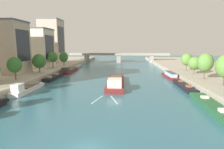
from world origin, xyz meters
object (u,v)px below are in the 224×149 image
(moored_boat_right_upstream, at_px, (170,76))
(tree_right_midway, at_px, (187,59))
(moored_boat_left_near, at_px, (69,71))
(moored_boat_left_end, at_px, (78,67))
(tree_left_midway, at_px, (64,57))
(moored_boat_left_gap_after, at_px, (54,77))
(bridge_far, at_px, (119,56))
(moored_boat_left_midway, at_px, (27,88))
(moored_boat_right_gap_after, at_px, (184,86))
(tree_right_end_of_row, at_px, (195,63))
(tree_right_second, at_px, (205,62))
(moored_boat_right_end, at_px, (211,106))
(tree_left_past_mid, at_px, (53,57))
(tree_left_end_of_row, at_px, (14,65))
(barge_midriver, at_px, (116,82))
(tree_left_far, at_px, (39,61))

(moored_boat_right_upstream, xyz_separation_m, tree_right_midway, (7.79, 6.71, 5.33))
(moored_boat_left_near, distance_m, moored_boat_left_end, 16.16)
(tree_left_midway, xyz_separation_m, tree_right_midway, (54.54, -15.81, 0.29))
(moored_boat_left_gap_after, distance_m, moored_boat_left_near, 15.42)
(moored_boat_left_near, height_order, bridge_far, bridge_far)
(moored_boat_left_midway, relative_size, moored_boat_right_gap_after, 0.93)
(moored_boat_left_gap_after, relative_size, moored_boat_left_end, 1.11)
(tree_left_midway, xyz_separation_m, tree_right_end_of_row, (54.24, -24.57, -0.27))
(tree_right_second, distance_m, tree_right_end_of_row, 9.41)
(moored_boat_left_end, distance_m, moored_boat_right_end, 71.32)
(moored_boat_right_upstream, relative_size, tree_right_midway, 2.17)
(moored_boat_left_end, height_order, bridge_far, bridge_far)
(tree_left_past_mid, relative_size, tree_right_end_of_row, 1.17)
(moored_boat_left_near, xyz_separation_m, tree_right_midway, (48.37, -4.26, 5.48))
(moored_boat_right_gap_after, height_order, bridge_far, bridge_far)
(moored_boat_left_midway, xyz_separation_m, moored_boat_right_gap_after, (41.08, 7.14, -0.25))
(tree_left_end_of_row, bearing_deg, moored_boat_left_gap_after, 61.38)
(moored_boat_right_gap_after, bearing_deg, moored_boat_right_end, -91.50)
(moored_boat_left_near, xyz_separation_m, tree_right_end_of_row, (48.08, -13.03, 4.91))
(barge_midriver, xyz_separation_m, tree_left_end_of_row, (-28.58, -3.74, 5.28))
(moored_boat_right_end, distance_m, tree_left_midway, 71.54)
(moored_boat_right_end, bearing_deg, bridge_far, 102.38)
(moored_boat_right_end, xyz_separation_m, tree_right_midway, (8.22, 38.45, 5.66))
(moored_boat_left_near, relative_size, moored_boat_right_end, 1.04)
(moored_boat_right_end, distance_m, tree_right_end_of_row, 31.14)
(barge_midriver, distance_m, moored_boat_left_midway, 24.04)
(tree_left_end_of_row, bearing_deg, moored_boat_right_end, -18.23)
(moored_boat_left_end, bearing_deg, moored_boat_right_upstream, -33.68)
(moored_boat_right_end, relative_size, moored_boat_right_upstream, 1.11)
(tree_right_end_of_row, bearing_deg, moored_boat_left_gap_after, -177.20)
(moored_boat_left_gap_after, height_order, tree_left_end_of_row, tree_left_end_of_row)
(moored_boat_right_upstream, xyz_separation_m, tree_right_second, (6.85, -11.38, 5.83))
(tree_left_midway, distance_m, tree_right_midway, 56.78)
(moored_boat_left_end, xyz_separation_m, tree_left_past_mid, (-6.80, -16.53, 6.12))
(moored_boat_left_gap_after, distance_m, moored_boat_left_end, 31.56)
(moored_boat_right_gap_after, xyz_separation_m, bridge_far, (-20.47, 74.34, 3.63))
(moored_boat_left_gap_after, bearing_deg, tree_left_far, 158.29)
(moored_boat_left_gap_after, xyz_separation_m, tree_left_past_mid, (-6.36, 15.03, 6.07))
(barge_midriver, bearing_deg, moored_boat_right_upstream, 33.31)
(moored_boat_right_gap_after, relative_size, tree_left_midway, 2.17)
(tree_left_midway, bearing_deg, moored_boat_left_midway, -82.72)
(barge_midriver, height_order, tree_left_past_mid, tree_left_past_mid)
(tree_left_far, xyz_separation_m, tree_right_second, (54.22, -9.43, 0.77))
(barge_midriver, height_order, bridge_far, bridge_far)
(barge_midriver, bearing_deg, tree_right_midway, 35.62)
(tree_left_far, relative_size, tree_right_midway, 0.99)
(tree_left_end_of_row, height_order, tree_right_second, tree_right_second)
(moored_boat_left_near, xyz_separation_m, moored_boat_right_gap_after, (40.59, -25.80, -0.21))
(tree_right_midway, bearing_deg, moored_boat_left_near, 174.97)
(moored_boat_right_gap_after, bearing_deg, tree_right_second, 26.78)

